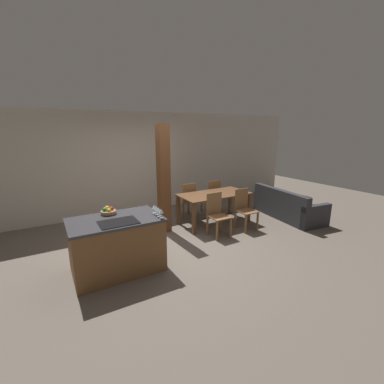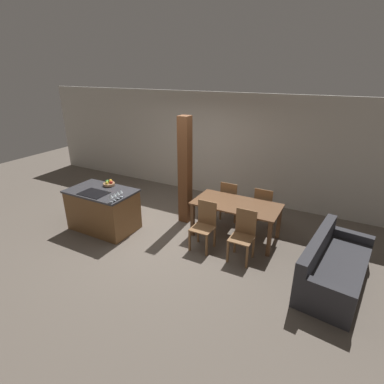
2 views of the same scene
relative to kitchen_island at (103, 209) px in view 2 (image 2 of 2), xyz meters
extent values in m
plane|color=#665B51|center=(1.19, 0.47, -0.44)|extent=(16.00, 16.00, 0.00)
cube|color=beige|center=(1.19, 2.94, 0.91)|extent=(11.20, 0.08, 2.70)
cube|color=brown|center=(0.00, 0.00, -0.02)|extent=(1.36, 0.83, 0.84)
cube|color=#38383D|center=(0.00, 0.00, 0.42)|extent=(1.40, 0.87, 0.04)
cube|color=black|center=(0.00, -0.20, 0.44)|extent=(0.56, 0.40, 0.01)
cylinder|color=#99704C|center=(-0.03, 0.28, 0.47)|extent=(0.25, 0.25, 0.05)
sphere|color=red|center=(0.02, 0.29, 0.52)|extent=(0.07, 0.07, 0.07)
sphere|color=gold|center=(-0.04, 0.34, 0.52)|extent=(0.08, 0.08, 0.08)
sphere|color=#3D8E38|center=(-0.09, 0.29, 0.52)|extent=(0.08, 0.08, 0.08)
sphere|color=yellow|center=(-0.03, 0.23, 0.52)|extent=(0.07, 0.07, 0.07)
cylinder|color=silver|center=(0.62, -0.36, 0.45)|extent=(0.06, 0.06, 0.00)
cylinder|color=silver|center=(0.62, -0.36, 0.49)|extent=(0.01, 0.01, 0.08)
cone|color=silver|center=(0.62, -0.36, 0.57)|extent=(0.08, 0.08, 0.07)
cylinder|color=silver|center=(0.62, -0.27, 0.45)|extent=(0.06, 0.06, 0.00)
cylinder|color=silver|center=(0.62, -0.27, 0.49)|extent=(0.01, 0.01, 0.08)
cone|color=silver|center=(0.62, -0.27, 0.57)|extent=(0.08, 0.08, 0.07)
cylinder|color=silver|center=(0.62, -0.18, 0.45)|extent=(0.06, 0.06, 0.00)
cylinder|color=silver|center=(0.62, -0.18, 0.49)|extent=(0.01, 0.01, 0.08)
cone|color=silver|center=(0.62, -0.18, 0.57)|extent=(0.08, 0.08, 0.07)
cylinder|color=silver|center=(0.62, -0.08, 0.45)|extent=(0.06, 0.06, 0.00)
cylinder|color=silver|center=(0.62, -0.08, 0.49)|extent=(0.01, 0.01, 0.08)
cone|color=silver|center=(0.62, -0.08, 0.57)|extent=(0.08, 0.08, 0.07)
cube|color=brown|center=(2.61, 1.01, 0.28)|extent=(1.71, 0.86, 0.03)
cube|color=brown|center=(1.82, 0.64, -0.09)|extent=(0.07, 0.07, 0.71)
cube|color=brown|center=(3.40, 0.64, -0.09)|extent=(0.07, 0.07, 0.71)
cube|color=brown|center=(1.82, 1.37, -0.09)|extent=(0.07, 0.07, 0.71)
cube|color=brown|center=(3.40, 1.37, -0.09)|extent=(0.07, 0.07, 0.71)
cube|color=brown|center=(2.22, 0.28, -0.01)|extent=(0.40, 0.40, 0.02)
cube|color=brown|center=(2.22, 0.47, 0.24)|extent=(0.38, 0.02, 0.47)
cube|color=brown|center=(2.04, 0.10, -0.23)|extent=(0.04, 0.04, 0.43)
cube|color=brown|center=(2.40, 0.10, -0.23)|extent=(0.04, 0.04, 0.43)
cube|color=brown|center=(2.04, 0.46, -0.23)|extent=(0.04, 0.04, 0.43)
cube|color=brown|center=(2.40, 0.46, -0.23)|extent=(0.04, 0.04, 0.43)
cube|color=brown|center=(2.99, 0.28, -0.01)|extent=(0.40, 0.40, 0.02)
cube|color=brown|center=(2.99, 0.47, 0.24)|extent=(0.38, 0.02, 0.47)
cube|color=brown|center=(2.81, 0.10, -0.23)|extent=(0.04, 0.04, 0.43)
cube|color=brown|center=(3.17, 0.10, -0.23)|extent=(0.04, 0.04, 0.43)
cube|color=brown|center=(2.81, 0.46, -0.23)|extent=(0.04, 0.04, 0.43)
cube|color=brown|center=(3.17, 0.46, -0.23)|extent=(0.04, 0.04, 0.43)
cube|color=brown|center=(2.22, 1.74, -0.01)|extent=(0.40, 0.40, 0.02)
cube|color=brown|center=(2.22, 1.55, 0.24)|extent=(0.38, 0.02, 0.47)
cube|color=brown|center=(2.40, 1.91, -0.23)|extent=(0.04, 0.04, 0.43)
cube|color=brown|center=(2.04, 1.91, -0.23)|extent=(0.04, 0.04, 0.43)
cube|color=brown|center=(2.40, 1.56, -0.23)|extent=(0.04, 0.04, 0.43)
cube|color=brown|center=(2.04, 1.56, -0.23)|extent=(0.04, 0.04, 0.43)
cube|color=brown|center=(2.99, 1.74, -0.01)|extent=(0.40, 0.40, 0.02)
cube|color=brown|center=(2.99, 1.55, 0.24)|extent=(0.38, 0.02, 0.47)
cube|color=brown|center=(3.17, 1.91, -0.23)|extent=(0.04, 0.04, 0.43)
cube|color=brown|center=(2.81, 1.91, -0.23)|extent=(0.04, 0.04, 0.43)
cube|color=brown|center=(3.17, 1.56, -0.23)|extent=(0.04, 0.04, 0.43)
cube|color=brown|center=(2.81, 1.56, -0.23)|extent=(0.04, 0.04, 0.43)
cube|color=#2D2D33|center=(4.53, 0.38, -0.23)|extent=(1.03, 1.95, 0.42)
cube|color=#2D2D33|center=(4.21, 0.42, 0.15)|extent=(0.39, 1.87, 0.34)
cube|color=#2D2D33|center=(4.43, -0.47, -0.16)|extent=(0.82, 0.24, 0.56)
cube|color=#2D2D33|center=(4.64, 1.23, -0.16)|extent=(0.82, 0.24, 0.56)
cube|color=brown|center=(1.35, 1.16, 0.73)|extent=(0.24, 0.24, 2.35)
camera|label=1|loc=(-0.87, -3.87, 1.79)|focal=24.00mm
camera|label=2|loc=(4.40, -4.15, 2.75)|focal=28.00mm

